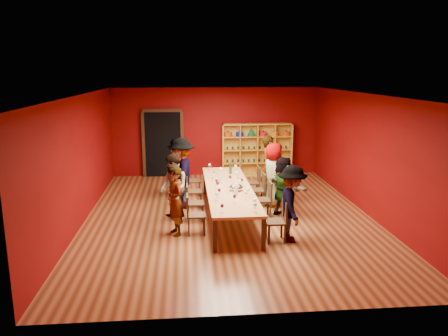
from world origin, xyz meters
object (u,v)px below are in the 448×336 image
at_px(chair_person_left_1, 193,212).
at_px(chair_person_left_2, 192,201).
at_px(chair_person_right_2, 266,197).
at_px(chair_person_right_4, 255,180).
at_px(chair_person_left_4, 191,179).
at_px(person_right_2, 283,187).
at_px(person_right_4, 269,167).
at_px(spittoon_bowl, 236,188).
at_px(wine_bottle, 230,169).
at_px(chair_person_right_0, 279,219).
at_px(person_left_3, 181,173).
at_px(chair_person_right_3, 260,188).
at_px(person_left_1, 175,201).
at_px(tasting_table, 229,189).
at_px(chair_person_left_3, 191,189).
at_px(shelving_unit, 257,147).
at_px(person_left_4, 176,167).
at_px(person_left_2, 173,188).
at_px(person_right_3, 274,175).
at_px(person_right_0, 292,204).

height_order(chair_person_left_1, chair_person_left_2, same).
xyz_separation_m(chair_person_right_2, chair_person_right_4, (0.00, 1.70, 0.00)).
bearing_deg(chair_person_left_1, chair_person_left_4, 90.00).
distance_m(person_right_2, person_right_4, 1.71).
xyz_separation_m(chair_person_right_4, spittoon_bowl, (-0.76, -1.92, 0.33)).
height_order(spittoon_bowl, wine_bottle, wine_bottle).
relative_size(chair_person_right_0, person_right_4, 0.50).
bearing_deg(person_left_3, chair_person_right_3, 94.16).
bearing_deg(chair_person_right_2, person_left_1, -155.27).
height_order(person_left_1, chair_person_right_4, person_left_1).
xyz_separation_m(tasting_table, chair_person_right_0, (0.91, -1.70, -0.20)).
distance_m(chair_person_left_3, chair_person_right_0, 3.11).
height_order(shelving_unit, chair_person_left_3, shelving_unit).
height_order(person_left_1, person_right_2, person_left_1).
height_order(person_left_1, person_left_4, person_left_4).
height_order(person_left_2, chair_person_right_4, person_left_2).
relative_size(chair_person_left_4, chair_person_right_3, 1.00).
relative_size(chair_person_right_2, person_right_3, 0.52).
bearing_deg(shelving_unit, person_right_4, -91.93).
xyz_separation_m(person_right_0, chair_person_right_3, (-0.26, 2.50, -0.32)).
xyz_separation_m(shelving_unit, chair_person_left_4, (-2.31, -2.35, -0.49)).
xyz_separation_m(chair_person_left_2, person_right_3, (2.19, 1.03, 0.35)).
bearing_deg(person_right_2, chair_person_right_4, -9.38).
height_order(tasting_table, chair_person_left_3, chair_person_left_3).
relative_size(person_right_2, chair_person_right_4, 1.70).
bearing_deg(tasting_table, chair_person_right_0, -61.85).
bearing_deg(person_left_4, wine_bottle, 78.14).
relative_size(shelving_unit, chair_person_right_4, 2.70).
bearing_deg(person_left_1, person_right_4, 115.80).
xyz_separation_m(chair_person_left_4, person_right_0, (2.08, -3.67, 0.32)).
relative_size(person_left_2, wine_bottle, 5.15).
bearing_deg(person_right_2, wine_bottle, 13.40).
bearing_deg(person_right_2, spittoon_bowl, 76.88).
bearing_deg(chair_person_left_4, person_right_3, -28.19).
xyz_separation_m(chair_person_left_2, person_right_0, (2.08, -1.47, 0.32)).
xyz_separation_m(person_left_4, spittoon_bowl, (1.48, -2.29, -0.01)).
bearing_deg(chair_person_right_3, spittoon_bowl, -124.14).
relative_size(person_left_4, spittoon_bowl, 5.15).
xyz_separation_m(person_right_0, person_right_3, (0.11, 2.50, 0.03)).
xyz_separation_m(chair_person_left_4, person_right_3, (2.19, -1.17, 0.35)).
bearing_deg(person_left_1, chair_person_left_4, 152.57).
xyz_separation_m(chair_person_left_4, chair_person_right_2, (1.82, -2.07, 0.00)).
xyz_separation_m(chair_person_right_2, person_right_4, (0.39, 1.70, 0.39)).
distance_m(tasting_table, person_left_2, 1.37).
xyz_separation_m(tasting_table, spittoon_bowl, (0.15, -0.32, 0.13)).
bearing_deg(person_left_1, chair_person_right_2, 94.18).
xyz_separation_m(chair_person_left_1, chair_person_left_4, (0.00, 3.08, 0.00)).
distance_m(shelving_unit, spittoon_bowl, 4.81).
distance_m(shelving_unit, wine_bottle, 3.14).
bearing_deg(chair_person_right_4, person_left_2, -140.99).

